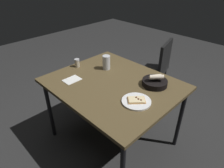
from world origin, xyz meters
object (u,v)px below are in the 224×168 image
dining_table (113,88)px  pizza_plate (136,101)px  bread_basket (155,82)px  pepper_shaker (77,63)px  beer_glass (106,63)px  chair_near (155,66)px

dining_table → pizza_plate: (-0.08, -0.35, 0.07)m
bread_basket → pepper_shaker: size_ratio=2.55×
pizza_plate → beer_glass: bearing=68.7°
chair_near → dining_table: bearing=-169.3°
dining_table → bread_basket: bearing=-51.1°
dining_table → bread_basket: size_ratio=5.15×
pepper_shaker → beer_glass: bearing=-53.6°
dining_table → chair_near: 1.05m
pizza_plate → pepper_shaker: bearing=87.1°
beer_glass → pepper_shaker: bearing=126.4°
chair_near → pepper_shaker: bearing=163.2°
pizza_plate → pepper_shaker: (0.04, 0.86, 0.03)m
dining_table → pepper_shaker: size_ratio=13.14×
pepper_shaker → pizza_plate: bearing=-92.9°
pepper_shaker → bread_basket: bearing=-70.9°
dining_table → beer_glass: (0.15, 0.25, 0.12)m
pizza_plate → chair_near: bearing=26.3°
pepper_shaker → chair_near: bearing=-16.8°
pepper_shaker → chair_near: size_ratio=0.10×
dining_table → pepper_shaker: (-0.04, 0.51, 0.10)m
chair_near → pizza_plate: bearing=-153.7°
pepper_shaker → chair_near: 1.13m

